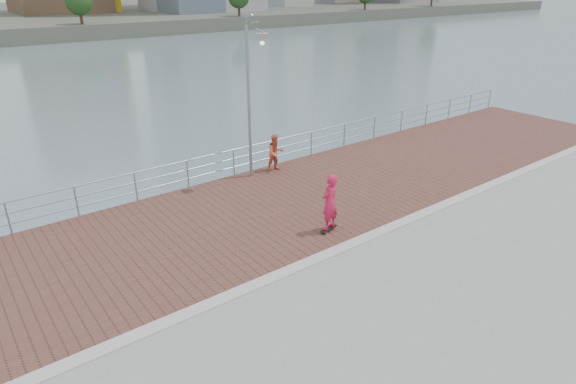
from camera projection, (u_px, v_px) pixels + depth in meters
water at (327, 310)px, 14.93m from camera, size 400.00×400.00×0.00m
brick_lane at (260, 211)px, 16.72m from camera, size 40.00×6.80×0.02m
curb at (329, 254)px, 14.10m from camera, size 40.00×0.40×0.06m
guardrail at (211, 165)px, 18.92m from camera, size 39.06×0.06×1.13m
street_lamp at (254, 73)px, 17.63m from camera, size 0.44×1.27×5.98m
skateboard at (329, 229)px, 15.38m from camera, size 0.73×0.35×0.08m
skateboarder at (330, 202)px, 15.00m from camera, size 0.76×0.59×1.85m
bystander at (276, 153)px, 19.91m from camera, size 0.82×0.67×1.55m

